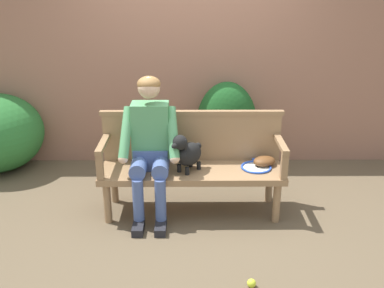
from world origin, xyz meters
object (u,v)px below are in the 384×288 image
(baseball_glove, at_px, (264,161))
(person_seated, at_px, (150,142))
(dog_on_bench, at_px, (187,152))
(garden_bench, at_px, (192,174))
(tennis_racket, at_px, (256,166))
(tennis_ball, at_px, (251,283))

(baseball_glove, bearing_deg, person_seated, 159.85)
(dog_on_bench, bearing_deg, garden_bench, 50.87)
(garden_bench, bearing_deg, baseball_glove, 6.28)
(garden_bench, xyz_separation_m, dog_on_bench, (-0.05, -0.06, 0.25))
(tennis_racket, bearing_deg, dog_on_bench, -171.04)
(baseball_glove, bearing_deg, dog_on_bench, 165.44)
(garden_bench, distance_m, tennis_ball, 1.27)
(person_seated, distance_m, tennis_ball, 1.55)
(baseball_glove, distance_m, tennis_ball, 1.33)
(garden_bench, distance_m, tennis_racket, 0.61)
(garden_bench, bearing_deg, person_seated, -177.70)
(dog_on_bench, distance_m, tennis_racket, 0.69)
(dog_on_bench, xyz_separation_m, tennis_racket, (0.66, 0.10, -0.18))
(person_seated, xyz_separation_m, tennis_ball, (0.81, -1.13, -0.69))
(tennis_ball, bearing_deg, dog_on_bench, 113.93)
(baseball_glove, bearing_deg, tennis_racket, 176.44)
(person_seated, xyz_separation_m, tennis_racket, (0.99, 0.06, -0.26))
(tennis_racket, relative_size, tennis_ball, 8.51)
(person_seated, bearing_deg, tennis_racket, 3.36)
(person_seated, relative_size, tennis_racket, 2.35)
(person_seated, height_order, tennis_ball, person_seated)
(tennis_racket, height_order, baseball_glove, baseball_glove)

